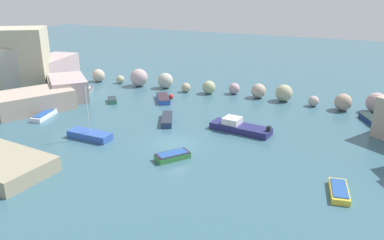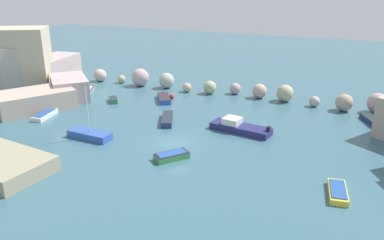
{
  "view_description": "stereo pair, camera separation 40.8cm",
  "coord_description": "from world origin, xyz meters",
  "px_view_note": "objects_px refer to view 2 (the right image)",
  "views": [
    {
      "loc": [
        15.43,
        -32.87,
        15.85
      ],
      "look_at": [
        0.0,
        4.43,
        1.0
      ],
      "focal_mm": 36.7,
      "sensor_mm": 36.0,
      "label": 1
    },
    {
      "loc": [
        15.81,
        -32.71,
        15.85
      ],
      "look_at": [
        0.0,
        4.43,
        1.0
      ],
      "focal_mm": 36.7,
      "sensor_mm": 36.0,
      "label": 2
    }
  ],
  "objects_px": {
    "moored_boat_4": "(372,120)",
    "moored_boat_8": "(167,119)",
    "channel_buoy": "(172,96)",
    "moored_boat_0": "(338,192)",
    "moored_boat_7": "(113,100)",
    "moored_boat_9": "(86,92)",
    "moored_boat_6": "(164,98)",
    "moored_boat_1": "(90,135)",
    "moored_boat_5": "(239,127)",
    "moored_boat_2": "(45,115)",
    "moored_boat_3": "(172,156)",
    "stone_dock": "(2,164)"
  },
  "relations": [
    {
      "from": "channel_buoy",
      "to": "moored_boat_9",
      "type": "height_order",
      "value": "moored_boat_9"
    },
    {
      "from": "moored_boat_1",
      "to": "moored_boat_6",
      "type": "relative_size",
      "value": 1.29
    },
    {
      "from": "moored_boat_5",
      "to": "moored_boat_7",
      "type": "xyz_separation_m",
      "value": [
        -18.61,
        3.68,
        -0.23
      ]
    },
    {
      "from": "channel_buoy",
      "to": "moored_boat_6",
      "type": "height_order",
      "value": "channel_buoy"
    },
    {
      "from": "moored_boat_1",
      "to": "moored_boat_6",
      "type": "bearing_deg",
      "value": -91.54
    },
    {
      "from": "channel_buoy",
      "to": "moored_boat_8",
      "type": "bearing_deg",
      "value": -67.58
    },
    {
      "from": "moored_boat_3",
      "to": "moored_boat_5",
      "type": "height_order",
      "value": "moored_boat_5"
    },
    {
      "from": "channel_buoy",
      "to": "moored_boat_5",
      "type": "height_order",
      "value": "moored_boat_5"
    },
    {
      "from": "moored_boat_3",
      "to": "moored_boat_9",
      "type": "relative_size",
      "value": 0.71
    },
    {
      "from": "moored_boat_9",
      "to": "moored_boat_6",
      "type": "bearing_deg",
      "value": -107.16
    },
    {
      "from": "moored_boat_2",
      "to": "moored_boat_1",
      "type": "bearing_deg",
      "value": 59.46
    },
    {
      "from": "channel_buoy",
      "to": "moored_boat_0",
      "type": "xyz_separation_m",
      "value": [
        22.75,
        -17.72,
        -0.07
      ]
    },
    {
      "from": "moored_boat_7",
      "to": "channel_buoy",
      "type": "bearing_deg",
      "value": 86.7
    },
    {
      "from": "channel_buoy",
      "to": "moored_boat_8",
      "type": "distance_m",
      "value": 9.11
    },
    {
      "from": "stone_dock",
      "to": "moored_boat_6",
      "type": "bearing_deg",
      "value": 81.75
    },
    {
      "from": "stone_dock",
      "to": "moored_boat_8",
      "type": "xyz_separation_m",
      "value": [
        7.53,
        16.57,
        -0.35
      ]
    },
    {
      "from": "moored_boat_2",
      "to": "moored_boat_3",
      "type": "distance_m",
      "value": 19.39
    },
    {
      "from": "channel_buoy",
      "to": "moored_boat_0",
      "type": "bearing_deg",
      "value": -37.92
    },
    {
      "from": "stone_dock",
      "to": "moored_boat_4",
      "type": "relative_size",
      "value": 2.04
    },
    {
      "from": "moored_boat_0",
      "to": "moored_boat_5",
      "type": "bearing_deg",
      "value": 39.64
    },
    {
      "from": "moored_boat_2",
      "to": "moored_boat_8",
      "type": "bearing_deg",
      "value": 96.18
    },
    {
      "from": "channel_buoy",
      "to": "moored_boat_8",
      "type": "xyz_separation_m",
      "value": [
        3.47,
        -8.42,
        -0.0
      ]
    },
    {
      "from": "moored_boat_0",
      "to": "moored_boat_4",
      "type": "bearing_deg",
      "value": -16.17
    },
    {
      "from": "stone_dock",
      "to": "moored_boat_4",
      "type": "bearing_deg",
      "value": 41.05
    },
    {
      "from": "moored_boat_0",
      "to": "moored_boat_7",
      "type": "height_order",
      "value": "moored_boat_0"
    },
    {
      "from": "moored_boat_0",
      "to": "moored_boat_1",
      "type": "height_order",
      "value": "moored_boat_1"
    },
    {
      "from": "stone_dock",
      "to": "moored_boat_9",
      "type": "relative_size",
      "value": 1.75
    },
    {
      "from": "moored_boat_1",
      "to": "moored_boat_6",
      "type": "distance_m",
      "value": 14.76
    },
    {
      "from": "moored_boat_1",
      "to": "moored_boat_9",
      "type": "distance_m",
      "value": 16.87
    },
    {
      "from": "moored_boat_5",
      "to": "moored_boat_6",
      "type": "distance_m",
      "value": 14.32
    },
    {
      "from": "stone_dock",
      "to": "moored_boat_2",
      "type": "relative_size",
      "value": 2.06
    },
    {
      "from": "moored_boat_2",
      "to": "moored_boat_9",
      "type": "bearing_deg",
      "value": 178.17
    },
    {
      "from": "moored_boat_5",
      "to": "moored_boat_9",
      "type": "distance_m",
      "value": 24.78
    },
    {
      "from": "moored_boat_9",
      "to": "moored_boat_5",
      "type": "bearing_deg",
      "value": -126.89
    },
    {
      "from": "moored_boat_1",
      "to": "moored_boat_4",
      "type": "bearing_deg",
      "value": -145.77
    },
    {
      "from": "moored_boat_6",
      "to": "channel_buoy",
      "type": "bearing_deg",
      "value": 121.13
    },
    {
      "from": "moored_boat_6",
      "to": "moored_boat_7",
      "type": "distance_m",
      "value": 6.78
    },
    {
      "from": "moored_boat_4",
      "to": "moored_boat_6",
      "type": "xyz_separation_m",
      "value": [
        -25.88,
        -1.75,
        0.03
      ]
    },
    {
      "from": "moored_boat_0",
      "to": "stone_dock",
      "type": "bearing_deg",
      "value": 96.86
    },
    {
      "from": "moored_boat_2",
      "to": "moored_boat_5",
      "type": "xyz_separation_m",
      "value": [
        22.64,
        4.7,
        0.19
      ]
    },
    {
      "from": "moored_boat_5",
      "to": "moored_boat_8",
      "type": "height_order",
      "value": "moored_boat_5"
    },
    {
      "from": "moored_boat_4",
      "to": "moored_boat_8",
      "type": "relative_size",
      "value": 0.88
    },
    {
      "from": "channel_buoy",
      "to": "moored_boat_6",
      "type": "xyz_separation_m",
      "value": [
        -0.61,
        -1.21,
        -0.01
      ]
    },
    {
      "from": "moored_boat_1",
      "to": "moored_boat_7",
      "type": "bearing_deg",
      "value": -64.3
    },
    {
      "from": "stone_dock",
      "to": "moored_boat_8",
      "type": "height_order",
      "value": "stone_dock"
    },
    {
      "from": "stone_dock",
      "to": "moored_boat_1",
      "type": "distance_m",
      "value": 9.36
    },
    {
      "from": "moored_boat_5",
      "to": "moored_boat_8",
      "type": "relative_size",
      "value": 1.51
    },
    {
      "from": "channel_buoy",
      "to": "moored_boat_4",
      "type": "xyz_separation_m",
      "value": [
        25.27,
        0.55,
        -0.04
      ]
    },
    {
      "from": "stone_dock",
      "to": "channel_buoy",
      "type": "distance_m",
      "value": 25.32
    },
    {
      "from": "moored_boat_5",
      "to": "moored_boat_6",
      "type": "bearing_deg",
      "value": -19.63
    }
  ]
}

